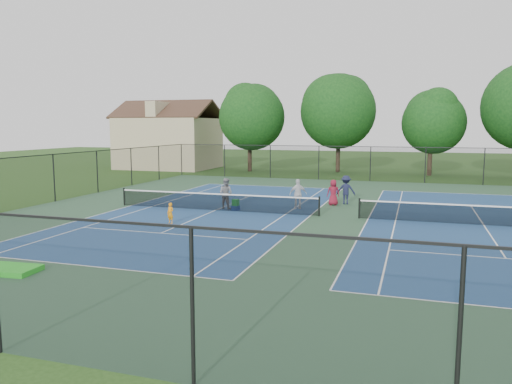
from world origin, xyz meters
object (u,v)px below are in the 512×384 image
(tree_back_c, at_px, (432,118))
(bystander_b, at_px, (346,190))
(ball_hopper, at_px, (236,202))
(ball_crate, at_px, (236,208))
(instructor, at_px, (226,193))
(tree_back_a, at_px, (250,114))
(bystander_c, at_px, (333,192))
(bystander_a, at_px, (298,194))
(tree_back_b, at_px, (339,108))
(clapboard_house, at_px, (169,141))
(child_player, at_px, (170,213))

(tree_back_c, relative_size, bystander_b, 4.75)
(bystander_b, height_order, ball_hopper, bystander_b)
(ball_crate, bearing_deg, ball_hopper, 0.00)
(instructor, distance_m, bystander_b, 7.44)
(tree_back_c, bearing_deg, bystander_b, -104.48)
(tree_back_a, distance_m, ball_crate, 25.33)
(bystander_c, bearing_deg, bystander_b, -153.67)
(instructor, xyz_separation_m, ball_crate, (0.74, -0.40, -0.76))
(tree_back_a, xyz_separation_m, bystander_a, (10.34, -22.04, -5.17))
(tree_back_a, relative_size, tree_back_b, 0.91)
(instructor, bearing_deg, tree_back_c, -102.26)
(tree_back_a, relative_size, tree_back_c, 1.09)
(instructor, relative_size, bystander_b, 1.01)
(bystander_a, relative_size, bystander_c, 1.11)
(tree_back_b, bearing_deg, ball_crate, -94.32)
(tree_back_b, xyz_separation_m, bystander_c, (3.06, -22.08, -5.81))
(bystander_a, bearing_deg, tree_back_c, -135.61)
(clapboard_house, bearing_deg, bystander_a, -48.56)
(child_player, relative_size, bystander_a, 0.59)
(ball_crate, bearing_deg, tree_back_a, 106.67)
(tree_back_a, distance_m, bystander_a, 24.89)
(bystander_a, height_order, ball_hopper, bystander_a)
(clapboard_house, distance_m, bystander_c, 30.60)
(bystander_b, relative_size, bystander_c, 1.13)
(ball_hopper, bearing_deg, ball_crate, 0.00)
(tree_back_a, relative_size, instructor, 5.13)
(tree_back_b, xyz_separation_m, bystander_a, (1.34, -24.04, -5.72))
(ball_crate, bearing_deg, tree_back_b, 85.68)
(bystander_a, xyz_separation_m, ball_crate, (-3.28, -1.56, -0.74))
(tree_back_c, xyz_separation_m, ball_hopper, (-10.93, -24.60, -5.03))
(bystander_b, bearing_deg, bystander_a, 40.56)
(instructor, distance_m, ball_hopper, 0.95)
(tree_back_a, relative_size, ball_hopper, 25.18)
(bystander_b, relative_size, ball_crate, 4.34)
(tree_back_b, bearing_deg, child_player, -96.89)
(tree_back_c, relative_size, ball_hopper, 23.10)
(tree_back_c, height_order, bystander_c, tree_back_c)
(tree_back_c, height_order, ball_crate, tree_back_c)
(ball_hopper, bearing_deg, child_player, -110.39)
(ball_crate, bearing_deg, bystander_c, 35.17)
(bystander_b, bearing_deg, bystander_c, 37.86)
(instructor, relative_size, bystander_c, 1.14)
(ball_crate, distance_m, ball_hopper, 0.32)
(tree_back_b, bearing_deg, clapboard_house, -176.99)
(clapboard_house, distance_m, ball_crate, 30.09)
(tree_back_a, relative_size, ball_crate, 22.45)
(bystander_a, bearing_deg, ball_hopper, -1.72)
(tree_back_b, bearing_deg, bystander_b, -80.12)
(tree_back_a, bearing_deg, bystander_c, -59.00)
(child_player, height_order, instructor, instructor)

